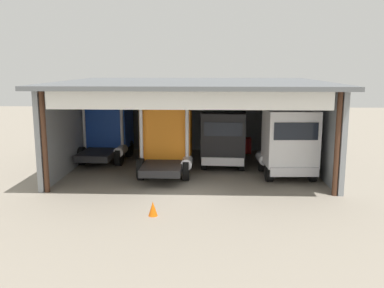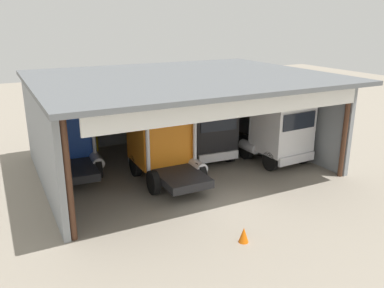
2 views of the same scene
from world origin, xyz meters
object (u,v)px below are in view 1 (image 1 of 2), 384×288
object	(u,v)px
traffic_cone	(153,209)
oil_drum	(145,144)
truck_black_left_bay	(223,138)
truck_white_center_left_bay	(288,142)
truck_orange_center_bay	(167,138)
tool_cart	(244,146)
truck_blue_right_bay	(108,133)

from	to	relation	value
traffic_cone	oil_drum	bearing A→B (deg)	99.98
truck_black_left_bay	truck_white_center_left_bay	xyz separation A→B (m)	(3.21, -2.17, 0.17)
oil_drum	traffic_cone	size ratio (longest dim) A/B	1.60
truck_black_left_bay	traffic_cone	world-z (taller)	truck_black_left_bay
truck_orange_center_bay	traffic_cone	size ratio (longest dim) A/B	9.05
truck_orange_center_bay	truck_black_left_bay	xyz separation A→B (m)	(3.06, 1.21, -0.19)
tool_cart	truck_black_left_bay	bearing A→B (deg)	-110.54
tool_cart	traffic_cone	distance (m)	12.81
oil_drum	traffic_cone	bearing A→B (deg)	-80.02
truck_orange_center_bay	traffic_cone	xyz separation A→B (m)	(0.12, -6.80, -1.60)
truck_orange_center_bay	truck_white_center_left_bay	bearing A→B (deg)	-8.35
truck_white_center_left_bay	oil_drum	xyz separation A→B (m)	(-8.34, 6.61, -1.41)
truck_orange_center_bay	truck_white_center_left_bay	xyz separation A→B (m)	(6.27, -0.97, -0.02)
truck_black_left_bay	tool_cart	world-z (taller)	truck_black_left_bay
truck_black_left_bay	truck_white_center_left_bay	size ratio (longest dim) A/B	1.04
truck_black_left_bay	truck_orange_center_bay	bearing A→B (deg)	25.21
oil_drum	tool_cart	world-z (taller)	tool_cart
truck_blue_right_bay	truck_black_left_bay	size ratio (longest dim) A/B	1.08
truck_black_left_bay	truck_white_center_left_bay	world-z (taller)	truck_white_center_left_bay
oil_drum	truck_white_center_left_bay	bearing A→B (deg)	-38.40
truck_white_center_left_bay	traffic_cone	xyz separation A→B (m)	(-6.15, -5.83, -1.58)
truck_orange_center_bay	tool_cart	distance (m)	7.06
truck_blue_right_bay	truck_black_left_bay	world-z (taller)	truck_blue_right_bay
truck_blue_right_bay	tool_cart	xyz separation A→B (m)	(8.45, 2.26, -1.17)
truck_blue_right_bay	tool_cart	world-z (taller)	truck_blue_right_bay
truck_black_left_bay	traffic_cone	distance (m)	8.64
truck_orange_center_bay	traffic_cone	bearing A→B (deg)	-88.62
truck_orange_center_bay	truck_white_center_left_bay	distance (m)	6.34
truck_orange_center_bay	tool_cart	bearing A→B (deg)	49.24
truck_white_center_left_bay	truck_blue_right_bay	bearing A→B (deg)	-24.04
oil_drum	tool_cart	distance (m)	6.65
truck_black_left_bay	truck_white_center_left_bay	bearing A→B (deg)	149.64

